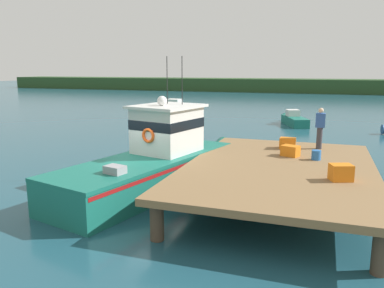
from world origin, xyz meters
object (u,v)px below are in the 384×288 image
at_px(crate_stack_mid_dock, 290,151).
at_px(mooring_buoy_spare_mooring, 200,113).
at_px(moored_boat_far_right, 294,120).
at_px(bait_bucket, 316,155).
at_px(main_fishing_boat, 157,160).
at_px(mooring_buoy_channel_marker, 175,112).
at_px(deckhand_by_the_boat, 320,127).
at_px(crate_single_by_cleat, 288,143).
at_px(moored_boat_far_left, 176,109).
at_px(crate_stack_near_edge, 341,173).

bearing_deg(crate_stack_mid_dock, mooring_buoy_spare_mooring, 116.37).
bearing_deg(crate_stack_mid_dock, moored_boat_far_right, 93.85).
distance_m(bait_bucket, moored_boat_far_right, 17.17).
bearing_deg(main_fishing_boat, mooring_buoy_channel_marker, 109.69).
relative_size(deckhand_by_the_boat, mooring_buoy_spare_mooring, 3.16).
distance_m(main_fishing_boat, mooring_buoy_spare_mooring, 21.88).
relative_size(crate_stack_mid_dock, deckhand_by_the_boat, 0.37).
distance_m(crate_single_by_cleat, bait_bucket, 2.03).
bearing_deg(crate_single_by_cleat, bait_bucket, -56.13).
height_order(crate_stack_mid_dock, bait_bucket, crate_stack_mid_dock).
relative_size(crate_single_by_cleat, deckhand_by_the_boat, 0.37).
height_order(crate_single_by_cleat, moored_boat_far_left, crate_single_by_cleat).
height_order(main_fishing_boat, moored_boat_far_left, main_fishing_boat).
relative_size(main_fishing_boat, crate_stack_near_edge, 16.58).
distance_m(main_fishing_boat, crate_stack_near_edge, 6.45).
bearing_deg(mooring_buoy_spare_mooring, deckhand_by_the_boat, -59.21).
height_order(crate_single_by_cleat, deckhand_by_the_boat, deckhand_by_the_boat).
distance_m(main_fishing_boat, moored_boat_far_left, 22.51).
relative_size(main_fishing_boat, deckhand_by_the_boat, 6.10).
bearing_deg(crate_stack_near_edge, main_fishing_boat, 168.09).
height_order(crate_stack_near_edge, mooring_buoy_channel_marker, crate_stack_near_edge).
distance_m(crate_single_by_cleat, mooring_buoy_spare_mooring, 20.84).
xyz_separation_m(main_fishing_boat, crate_single_by_cleat, (4.44, 2.80, 0.41)).
distance_m(crate_stack_near_edge, crate_single_by_cleat, 4.53).
height_order(crate_single_by_cleat, moored_boat_far_right, crate_single_by_cleat).
relative_size(main_fishing_boat, crate_single_by_cleat, 16.58).
height_order(moored_boat_far_right, mooring_buoy_channel_marker, moored_boat_far_right).
xyz_separation_m(bait_bucket, mooring_buoy_spare_mooring, (-10.74, 20.14, -1.11)).
relative_size(crate_stack_near_edge, deckhand_by_the_boat, 0.37).
distance_m(crate_stack_near_edge, moored_boat_far_left, 26.45).
xyz_separation_m(crate_stack_mid_dock, crate_single_by_cleat, (-0.23, 1.37, 0.02)).
relative_size(crate_stack_mid_dock, mooring_buoy_spare_mooring, 1.16).
bearing_deg(crate_stack_near_edge, crate_stack_mid_dock, 120.71).
bearing_deg(crate_stack_mid_dock, deckhand_by_the_boat, 60.63).
distance_m(bait_bucket, mooring_buoy_channel_marker, 24.56).
bearing_deg(mooring_buoy_channel_marker, crate_single_by_cleat, -57.14).
bearing_deg(mooring_buoy_channel_marker, bait_bucket, -57.06).
height_order(crate_stack_near_edge, moored_boat_far_right, crate_stack_near_edge).
bearing_deg(crate_stack_mid_dock, main_fishing_boat, -163.06).
bearing_deg(bait_bucket, moored_boat_far_left, 123.07).
xyz_separation_m(main_fishing_boat, moored_boat_far_right, (3.54, 18.13, -0.61)).
distance_m(deckhand_by_the_boat, mooring_buoy_spare_mooring, 21.17).
relative_size(mooring_buoy_channel_marker, mooring_buoy_spare_mooring, 0.79).
bearing_deg(moored_boat_far_left, crate_stack_near_edge, -58.50).
bearing_deg(mooring_buoy_spare_mooring, bait_bucket, -61.94).
bearing_deg(mooring_buoy_spare_mooring, moored_boat_far_left, -179.04).
bearing_deg(mooring_buoy_channel_marker, mooring_buoy_spare_mooring, -9.66).
xyz_separation_m(crate_single_by_cleat, bait_bucket, (1.13, -1.69, -0.04)).
bearing_deg(moored_boat_far_right, main_fishing_boat, -101.06).
relative_size(crate_stack_mid_dock, crate_single_by_cleat, 1.00).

